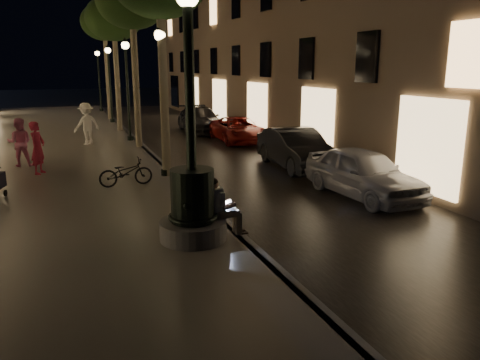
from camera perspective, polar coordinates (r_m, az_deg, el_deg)
name	(u,v)px	position (r m, az deg, el deg)	size (l,w,h in m)	color
ground	(140,147)	(22.54, -12.06, 3.94)	(120.00, 120.00, 0.00)	black
cobble_lane	(202,143)	(23.19, -4.71, 4.49)	(6.00, 45.00, 0.02)	black
promenade	(49,150)	(22.28, -22.28, 3.36)	(8.00, 45.00, 0.20)	slate
curb_strip	(140,145)	(22.53, -12.07, 4.19)	(0.25, 45.00, 0.20)	#59595B
fountain_lamppost	(192,192)	(9.62, -5.84, -1.52)	(1.40, 1.40, 5.21)	#59595B
seated_man_laptop	(221,205)	(9.88, -2.37, -3.02)	(0.91, 0.31, 1.28)	gray
tree_second	(132,2)	(21.37, -13.07, 20.43)	(3.00, 3.00, 7.40)	#6B604C
tree_third	(113,19)	(27.25, -15.17, 18.39)	(3.00, 3.00, 7.20)	#6B604C
tree_far	(104,23)	(33.23, -16.24, 17.93)	(3.00, 3.00, 7.50)	#6B604C
lamp_curb_a	(162,82)	(15.30, -9.50, 11.72)	(0.36, 0.36, 4.81)	black
lamp_curb_b	(127,76)	(23.18, -13.62, 12.18)	(0.36, 0.36, 4.81)	black
lamp_curb_c	(109,74)	(31.13, -15.65, 12.38)	(0.36, 0.36, 4.81)	black
lamp_curb_d	(99,72)	(39.10, -16.85, 12.49)	(0.36, 0.36, 4.81)	black
car_front	(363,173)	(14.02, 14.79, 0.87)	(1.69, 4.20, 1.43)	#A1A1A8
car_second	(296,149)	(17.50, 6.83, 3.81)	(1.56, 4.46, 1.47)	black
car_third	(238,130)	(23.51, -0.20, 6.16)	(2.04, 4.42, 1.23)	maroon
car_rear	(200,120)	(27.20, -4.89, 7.35)	(1.99, 4.89, 1.42)	#2E2E33
pedestrian_red	(38,148)	(16.94, -23.43, 3.61)	(0.64, 0.42, 1.75)	#AB223C
pedestrian_pink	(20,142)	(18.52, -25.26, 4.17)	(0.84, 0.66, 1.73)	pink
pedestrian_white	(87,124)	(22.55, -18.19, 6.52)	(1.23, 0.71, 1.90)	white
bicycle	(126,172)	(14.45, -13.76, 0.92)	(0.55, 1.59, 0.84)	black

